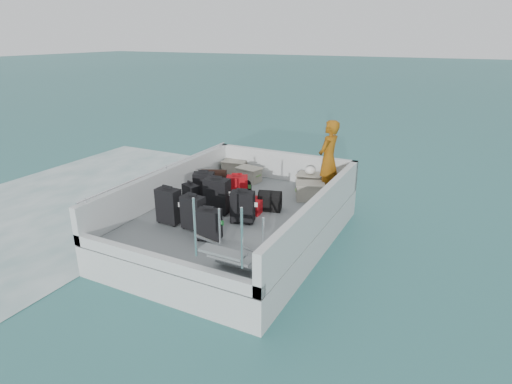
{
  "coord_description": "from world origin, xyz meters",
  "views": [
    {
      "loc": [
        3.99,
        -6.95,
        4.04
      ],
      "look_at": [
        0.25,
        0.37,
        1.0
      ],
      "focal_mm": 30.0,
      "sensor_mm": 36.0,
      "label": 1
    }
  ],
  "objects_px": {
    "passenger": "(328,159)",
    "suitcase_8": "(246,204)",
    "suitcase_2": "(204,187)",
    "suitcase_3": "(193,213)",
    "crate_2": "(310,182)",
    "crate_1": "(249,175)",
    "crate_0": "(235,168)",
    "suitcase_5": "(237,190)",
    "crate_3": "(310,192)",
    "suitcase_0": "(169,206)",
    "suitcase_6": "(209,225)",
    "suitcase_1": "(191,197)",
    "suitcase_7": "(243,207)",
    "suitcase_4": "(217,196)"
  },
  "relations": [
    {
      "from": "passenger",
      "to": "suitcase_8",
      "type": "bearing_deg",
      "value": -27.16
    },
    {
      "from": "suitcase_2",
      "to": "suitcase_3",
      "type": "relative_size",
      "value": 0.97
    },
    {
      "from": "crate_2",
      "to": "suitcase_3",
      "type": "bearing_deg",
      "value": -110.04
    },
    {
      "from": "crate_2",
      "to": "crate_1",
      "type": "bearing_deg",
      "value": -172.89
    },
    {
      "from": "passenger",
      "to": "crate_0",
      "type": "bearing_deg",
      "value": -89.05
    },
    {
      "from": "suitcase_5",
      "to": "crate_3",
      "type": "xyz_separation_m",
      "value": [
        1.3,
        0.92,
        -0.13
      ]
    },
    {
      "from": "suitcase_0",
      "to": "crate_0",
      "type": "xyz_separation_m",
      "value": [
        -0.4,
        3.21,
        -0.18
      ]
    },
    {
      "from": "suitcase_8",
      "to": "suitcase_2",
      "type": "bearing_deg",
      "value": 79.37
    },
    {
      "from": "suitcase_6",
      "to": "crate_1",
      "type": "xyz_separation_m",
      "value": [
        -0.89,
        3.15,
        -0.12
      ]
    },
    {
      "from": "crate_1",
      "to": "crate_2",
      "type": "distance_m",
      "value": 1.53
    },
    {
      "from": "suitcase_1",
      "to": "crate_1",
      "type": "xyz_separation_m",
      "value": [
        0.21,
        2.14,
        -0.11
      ]
    },
    {
      "from": "suitcase_0",
      "to": "crate_2",
      "type": "bearing_deg",
      "value": 62.94
    },
    {
      "from": "suitcase_7",
      "to": "suitcase_8",
      "type": "xyz_separation_m",
      "value": [
        -0.22,
        0.55,
        -0.18
      ]
    },
    {
      "from": "suitcase_8",
      "to": "crate_3",
      "type": "bearing_deg",
      "value": -44.28
    },
    {
      "from": "suitcase_3",
      "to": "suitcase_8",
      "type": "xyz_separation_m",
      "value": [
        0.44,
        1.23,
        -0.19
      ]
    },
    {
      "from": "suitcase_2",
      "to": "suitcase_4",
      "type": "xyz_separation_m",
      "value": [
        0.62,
        -0.45,
        0.05
      ]
    },
    {
      "from": "crate_3",
      "to": "suitcase_6",
      "type": "bearing_deg",
      "value": -108.32
    },
    {
      "from": "suitcase_0",
      "to": "passenger",
      "type": "bearing_deg",
      "value": 53.62
    },
    {
      "from": "crate_2",
      "to": "suitcase_1",
      "type": "bearing_deg",
      "value": -126.45
    },
    {
      "from": "suitcase_5",
      "to": "suitcase_1",
      "type": "bearing_deg",
      "value": -160.0
    },
    {
      "from": "suitcase_0",
      "to": "crate_0",
      "type": "bearing_deg",
      "value": 98.93
    },
    {
      "from": "suitcase_0",
      "to": "suitcase_5",
      "type": "distance_m",
      "value": 1.63
    },
    {
      "from": "crate_0",
      "to": "crate_1",
      "type": "relative_size",
      "value": 1.04
    },
    {
      "from": "suitcase_1",
      "to": "suitcase_2",
      "type": "distance_m",
      "value": 0.55
    },
    {
      "from": "suitcase_1",
      "to": "suitcase_5",
      "type": "height_order",
      "value": "suitcase_5"
    },
    {
      "from": "suitcase_5",
      "to": "passenger",
      "type": "xyz_separation_m",
      "value": [
        1.56,
        1.31,
        0.55
      ]
    },
    {
      "from": "suitcase_2",
      "to": "passenger",
      "type": "distance_m",
      "value": 2.78
    },
    {
      "from": "suitcase_6",
      "to": "suitcase_0",
      "type": "bearing_deg",
      "value": 154.84
    },
    {
      "from": "suitcase_8",
      "to": "crate_0",
      "type": "bearing_deg",
      "value": 29.26
    },
    {
      "from": "crate_2",
      "to": "suitcase_6",
      "type": "bearing_deg",
      "value": -100.68
    },
    {
      "from": "suitcase_2",
      "to": "passenger",
      "type": "bearing_deg",
      "value": 9.81
    },
    {
      "from": "suitcase_1",
      "to": "suitcase_3",
      "type": "height_order",
      "value": "suitcase_3"
    },
    {
      "from": "suitcase_0",
      "to": "suitcase_7",
      "type": "height_order",
      "value": "suitcase_0"
    },
    {
      "from": "suitcase_7",
      "to": "crate_3",
      "type": "xyz_separation_m",
      "value": [
        0.72,
        1.74,
        -0.13
      ]
    },
    {
      "from": "suitcase_7",
      "to": "crate_1",
      "type": "distance_m",
      "value": 2.46
    },
    {
      "from": "suitcase_4",
      "to": "suitcase_8",
      "type": "xyz_separation_m",
      "value": [
        0.46,
        0.37,
        -0.23
      ]
    },
    {
      "from": "suitcase_2",
      "to": "crate_2",
      "type": "distance_m",
      "value": 2.52
    },
    {
      "from": "crate_2",
      "to": "suitcase_2",
      "type": "bearing_deg",
      "value": -134.77
    },
    {
      "from": "suitcase_8",
      "to": "crate_0",
      "type": "distance_m",
      "value": 2.44
    },
    {
      "from": "crate_0",
      "to": "passenger",
      "type": "height_order",
      "value": "passenger"
    },
    {
      "from": "crate_0",
      "to": "crate_3",
      "type": "height_order",
      "value": "crate_3"
    },
    {
      "from": "suitcase_3",
      "to": "suitcase_4",
      "type": "height_order",
      "value": "suitcase_4"
    },
    {
      "from": "suitcase_6",
      "to": "crate_3",
      "type": "relative_size",
      "value": 0.98
    },
    {
      "from": "crate_0",
      "to": "passenger",
      "type": "distance_m",
      "value": 2.73
    },
    {
      "from": "suitcase_1",
      "to": "crate_1",
      "type": "distance_m",
      "value": 2.16
    },
    {
      "from": "suitcase_2",
      "to": "crate_3",
      "type": "distance_m",
      "value": 2.31
    },
    {
      "from": "suitcase_5",
      "to": "suitcase_7",
      "type": "bearing_deg",
      "value": -82.44
    },
    {
      "from": "suitcase_1",
      "to": "suitcase_5",
      "type": "distance_m",
      "value": 1.0
    },
    {
      "from": "suitcase_7",
      "to": "crate_0",
      "type": "height_order",
      "value": "suitcase_7"
    },
    {
      "from": "suitcase_7",
      "to": "crate_1",
      "type": "xyz_separation_m",
      "value": [
        -1.05,
        2.23,
        -0.15
      ]
    }
  ]
}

